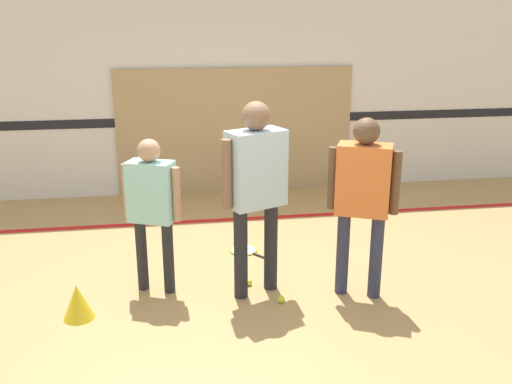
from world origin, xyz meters
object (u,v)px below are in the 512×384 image
object	(u,v)px
tennis_ball_by_spare_racket	(240,256)
racket_spare_on_floor	(245,250)
person_instructor	(256,179)
person_student_left	(152,200)
tennis_ball_near_instructor	(281,299)
person_student_right	(363,189)
tennis_ball_stray_left	(248,282)
training_cone	(78,302)

from	to	relation	value
tennis_ball_by_spare_racket	racket_spare_on_floor	bearing A→B (deg)	67.67
person_instructor	person_student_left	world-z (taller)	person_instructor
person_student_left	tennis_ball_by_spare_racket	bearing A→B (deg)	56.98
racket_spare_on_floor	tennis_ball_near_instructor	bearing A→B (deg)	-30.25
tennis_ball_by_spare_racket	person_student_right	bearing A→B (deg)	-44.44
person_instructor	person_student_right	xyz separation A→B (m)	(0.91, -0.18, -0.08)
person_student_left	racket_spare_on_floor	world-z (taller)	person_student_left
person_student_left	person_student_right	size ratio (longest dim) A/B	0.88
person_student_right	racket_spare_on_floor	world-z (taller)	person_student_right
person_student_left	tennis_ball_stray_left	bearing A→B (deg)	20.11
person_instructor	person_student_right	size ratio (longest dim) A/B	1.08
person_instructor	tennis_ball_near_instructor	xyz separation A→B (m)	(0.19, -0.24, -1.05)
racket_spare_on_floor	training_cone	bearing A→B (deg)	-91.26
person_student_right	tennis_ball_by_spare_racket	xyz separation A→B (m)	(-0.96, 0.94, -0.97)
racket_spare_on_floor	tennis_ball_stray_left	xyz separation A→B (m)	(-0.08, -0.80, 0.02)
person_student_left	tennis_ball_by_spare_racket	world-z (taller)	person_student_left
person_student_left	tennis_ball_stray_left	distance (m)	1.20
person_instructor	tennis_ball_stray_left	xyz separation A→B (m)	(-0.05, 0.14, -1.05)
person_student_left	tennis_ball_near_instructor	xyz separation A→B (m)	(1.09, -0.42, -0.85)
tennis_ball_by_spare_racket	tennis_ball_stray_left	xyz separation A→B (m)	(-0.00, -0.62, 0.00)
person_instructor	person_student_left	distance (m)	0.94
person_student_left	training_cone	bearing A→B (deg)	-124.21
tennis_ball_stray_left	tennis_ball_near_instructor	bearing A→B (deg)	-57.74
tennis_ball_near_instructor	tennis_ball_stray_left	size ratio (longest dim) A/B	1.00
person_student_left	tennis_ball_stray_left	xyz separation A→B (m)	(0.85, -0.04, -0.85)
person_instructor	tennis_ball_by_spare_racket	xyz separation A→B (m)	(-0.05, 0.76, -1.05)
person_student_left	person_student_right	world-z (taller)	person_student_right
person_student_right	person_instructor	bearing A→B (deg)	13.31
person_instructor	person_student_right	distance (m)	0.93
person_instructor	training_cone	world-z (taller)	person_instructor
person_student_left	racket_spare_on_floor	distance (m)	1.48
person_instructor	person_student_left	bearing A→B (deg)	145.27
person_instructor	training_cone	size ratio (longest dim) A/B	5.75
tennis_ball_near_instructor	tennis_ball_stray_left	distance (m)	0.45
person_student_right	tennis_ball_by_spare_racket	world-z (taller)	person_student_right
person_student_right	tennis_ball_near_instructor	bearing A→B (deg)	29.23
person_student_right	training_cone	xyz separation A→B (m)	(-2.45, -0.06, -0.85)
tennis_ball_near_instructor	tennis_ball_by_spare_racket	world-z (taller)	same
person_instructor	racket_spare_on_floor	bearing A→B (deg)	65.16
racket_spare_on_floor	tennis_ball_near_instructor	distance (m)	1.19
person_student_left	person_student_right	distance (m)	1.85
person_student_right	person_student_left	bearing A→B (deg)	13.24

